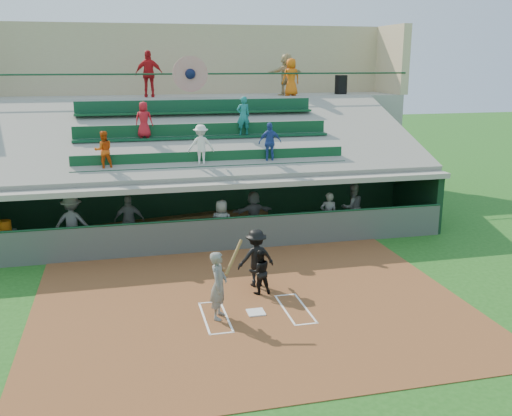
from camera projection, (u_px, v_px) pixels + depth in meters
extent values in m
plane|color=#1B5317|center=(256.00, 314.00, 14.23)|extent=(100.00, 100.00, 0.00)
cube|color=brown|center=(251.00, 305.00, 14.70)|extent=(11.00, 9.00, 0.02)
cube|color=white|center=(256.00, 312.00, 14.22)|extent=(0.43, 0.43, 0.03)
cube|color=white|center=(226.00, 316.00, 14.06)|extent=(0.05, 1.80, 0.01)
cube|color=white|center=(285.00, 310.00, 14.40)|extent=(0.05, 1.80, 0.01)
cube|color=white|center=(204.00, 318.00, 13.93)|extent=(0.05, 1.80, 0.01)
cube|color=silver|center=(305.00, 308.00, 14.52)|extent=(0.05, 1.80, 0.01)
cube|color=white|center=(210.00, 302.00, 14.84)|extent=(0.60, 0.05, 0.01)
cube|color=white|center=(285.00, 295.00, 15.30)|extent=(0.60, 0.05, 0.01)
cube|color=white|center=(222.00, 333.00, 13.15)|extent=(0.60, 0.05, 0.01)
cube|color=white|center=(306.00, 324.00, 13.61)|extent=(0.60, 0.05, 0.01)
cube|color=gray|center=(213.00, 235.00, 20.58)|extent=(16.00, 3.50, 0.04)
cube|color=gray|center=(188.00, 146.00, 26.37)|extent=(20.00, 3.00, 4.60)
cube|color=#4E534E|center=(221.00, 235.00, 18.80)|extent=(16.00, 0.06, 1.10)
cylinder|color=#133B22|center=(220.00, 218.00, 18.66)|extent=(16.00, 0.08, 0.08)
cube|color=black|center=(205.00, 195.00, 21.96)|extent=(16.00, 0.25, 2.20)
cube|color=black|center=(416.00, 195.00, 22.12)|extent=(0.25, 3.50, 2.20)
cube|color=gray|center=(211.00, 176.00, 20.04)|extent=(16.40, 3.90, 0.18)
cube|color=gray|center=(198.00, 185.00, 23.60)|extent=(16.40, 3.50, 2.30)
cube|color=gray|center=(193.00, 151.00, 24.87)|extent=(16.40, 0.30, 4.60)
cube|color=gray|center=(203.00, 134.00, 21.47)|extent=(16.40, 6.51, 2.37)
cube|color=#0B331E|center=(214.00, 166.00, 19.41)|extent=(9.40, 0.42, 0.08)
cube|color=#0D3C21|center=(213.00, 158.00, 19.54)|extent=(9.40, 0.06, 0.45)
cube|color=#0D3C24|center=(205.00, 137.00, 21.01)|extent=(9.40, 0.42, 0.08)
cube|color=#0D3C20|center=(204.00, 130.00, 21.14)|extent=(9.40, 0.06, 0.45)
cube|color=#0D3C1F|center=(197.00, 112.00, 22.62)|extent=(9.40, 0.42, 0.08)
cube|color=#0D3C24|center=(197.00, 105.00, 22.74)|extent=(9.40, 0.06, 0.45)
imported|color=#D0490C|center=(104.00, 150.00, 18.53)|extent=(0.67, 0.56, 1.24)
imported|color=silver|center=(201.00, 145.00, 19.23)|extent=(0.92, 0.57, 1.37)
imported|color=#254294|center=(270.00, 142.00, 19.78)|extent=(0.81, 0.34, 1.39)
imported|color=#B1141E|center=(144.00, 120.00, 20.45)|extent=(0.71, 0.55, 1.28)
imported|color=#186F70|center=(243.00, 116.00, 21.25)|extent=(0.57, 0.42, 1.42)
cylinder|color=#133D22|center=(190.00, 74.00, 24.14)|extent=(20.00, 0.07, 0.07)
cylinder|color=#AE2818|center=(190.00, 74.00, 24.12)|extent=(1.50, 0.06, 1.50)
sphere|color=#0D1635|center=(190.00, 74.00, 24.09)|extent=(0.44, 0.44, 0.44)
cube|color=tan|center=(182.00, 60.00, 26.82)|extent=(20.00, 0.40, 3.20)
cube|color=tan|center=(391.00, 60.00, 27.66)|extent=(0.40, 3.00, 3.20)
imported|color=#5E605B|center=(219.00, 285.00, 13.77)|extent=(0.61, 0.72, 1.69)
cylinder|color=olive|center=(234.00, 257.00, 13.52)|extent=(0.56, 0.54, 0.75)
sphere|color=brown|center=(224.00, 270.00, 13.70)|extent=(0.10, 0.10, 0.10)
imported|color=black|center=(260.00, 272.00, 15.28)|extent=(0.61, 0.48, 1.24)
imported|color=black|center=(256.00, 258.00, 15.79)|extent=(1.12, 0.73, 1.62)
cube|color=brown|center=(212.00, 218.00, 21.87)|extent=(14.95, 3.57, 0.46)
cube|color=silver|center=(6.00, 243.00, 18.41)|extent=(0.99, 0.86, 0.73)
cylinder|color=#D2640C|center=(5.00, 227.00, 18.21)|extent=(0.42, 0.42, 0.42)
imported|color=#60635E|center=(72.00, 223.00, 18.69)|extent=(1.32, 0.91, 1.87)
imported|color=#60635D|center=(129.00, 220.00, 19.30)|extent=(1.05, 0.56, 1.71)
imported|color=#5D605A|center=(222.00, 224.00, 19.05)|extent=(0.94, 0.81, 1.62)
imported|color=#60635D|center=(253.00, 213.00, 20.43)|extent=(1.52, 0.61, 1.60)
imported|color=#51534E|center=(329.00, 215.00, 20.10)|extent=(0.68, 0.55, 1.63)
imported|color=#575A55|center=(352.00, 207.00, 20.91)|extent=(0.91, 0.73, 1.75)
cylinder|color=black|center=(341.00, 85.00, 27.09)|extent=(0.59, 0.59, 0.88)
imported|color=red|center=(149.00, 74.00, 24.52)|extent=(1.18, 0.52, 1.98)
imported|color=#E05F0D|center=(291.00, 77.00, 25.39)|extent=(0.86, 0.61, 1.65)
imported|color=tan|center=(286.00, 74.00, 26.03)|extent=(1.82, 0.90, 1.88)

